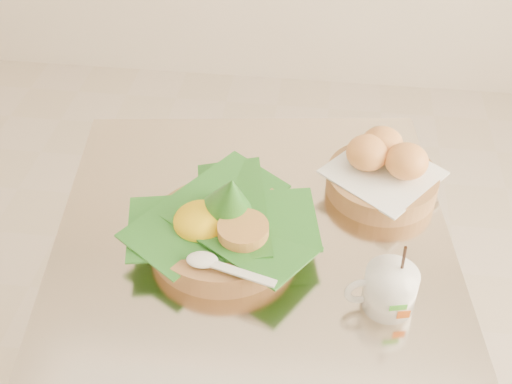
# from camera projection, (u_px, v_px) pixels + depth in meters

# --- Properties ---
(cafe_table) EXTENTS (0.78, 0.78, 0.75)m
(cafe_table) POSITION_uv_depth(u_px,v_px,m) (253.00, 308.00, 1.29)
(cafe_table) COLOR gray
(cafe_table) RESTS_ON floor
(rice_basket) EXTENTS (0.32, 0.32, 0.16)m
(rice_basket) POSITION_uv_depth(u_px,v_px,m) (223.00, 225.00, 1.10)
(rice_basket) COLOR #A77B47
(rice_basket) RESTS_ON cafe_table
(bread_basket) EXTENTS (0.25, 0.25, 0.11)m
(bread_basket) POSITION_uv_depth(u_px,v_px,m) (383.00, 170.00, 1.21)
(bread_basket) COLOR #A77B47
(bread_basket) RESTS_ON cafe_table
(coffee_mug) EXTENTS (0.11, 0.09, 0.14)m
(coffee_mug) POSITION_uv_depth(u_px,v_px,m) (389.00, 289.00, 1.00)
(coffee_mug) COLOR white
(coffee_mug) RESTS_ON cafe_table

